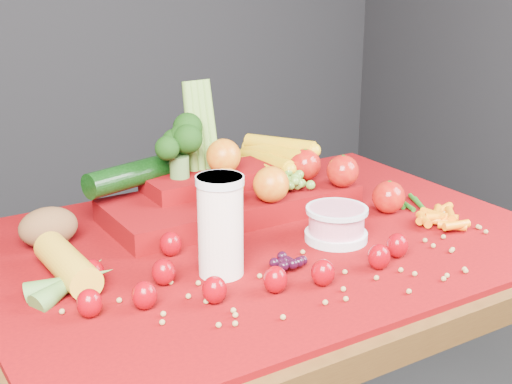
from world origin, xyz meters
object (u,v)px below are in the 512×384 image
table (261,289)px  yogurt_bowl (336,223)px  milk_glass (220,222)px  produce_mound (235,184)px

table → yogurt_bowl: 0.20m
table → milk_glass: (-0.14, -0.09, 0.20)m
table → produce_mound: (0.03, 0.16, 0.17)m
table → milk_glass: milk_glass is taller
milk_glass → yogurt_bowl: bearing=3.0°
table → milk_glass: bearing=-146.3°
milk_glass → produce_mound: bearing=55.3°
table → produce_mound: size_ratio=1.82×
yogurt_bowl → milk_glass: bearing=-177.0°
table → produce_mound: bearing=77.7°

